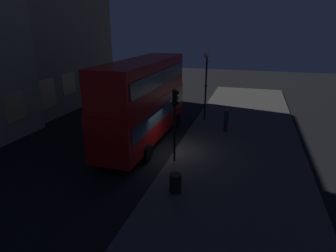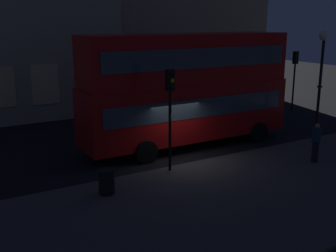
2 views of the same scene
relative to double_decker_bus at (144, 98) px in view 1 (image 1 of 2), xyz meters
name	(u,v)px [view 1 (image 1 of 2)]	position (x,y,z in m)	size (l,w,h in m)	color
ground_plane	(163,152)	(-1.43, -1.78, -3.09)	(80.00, 80.00, 0.00)	black
sidewalk_slab	(238,160)	(-1.43, -6.41, -3.03)	(44.00, 7.89, 0.12)	#423F3D
building_plain_facade	(25,15)	(6.42, 14.32, 5.59)	(14.79, 10.24, 17.36)	tan
double_decker_bus	(144,98)	(0.00, 0.00, 0.00)	(10.82, 2.96, 5.57)	#9E0C0C
traffic_light_near_kerb	(175,111)	(-2.65, -2.87, 0.03)	(0.36, 0.39, 4.19)	black
traffic_light_far_side	(152,74)	(11.00, 3.39, -0.14)	(0.33, 0.37, 4.11)	black
street_lamp	(206,71)	(5.73, -3.18, 1.10)	(0.50, 0.50, 5.60)	black
pedestrian	(226,120)	(3.38, -5.18, -2.08)	(0.37, 0.37, 1.74)	black
litter_bin	(175,183)	(-5.86, -3.79, -2.51)	(0.57, 0.57, 0.92)	black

